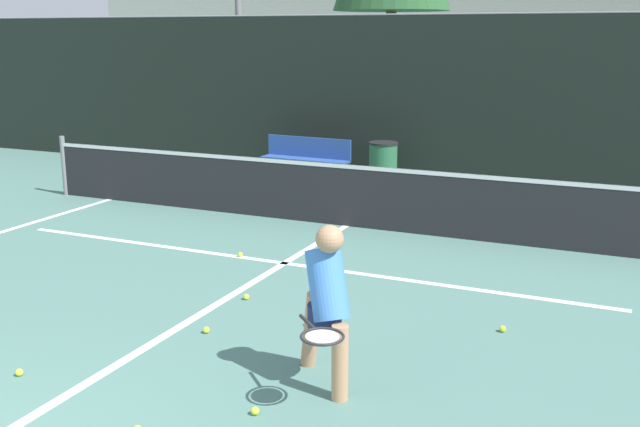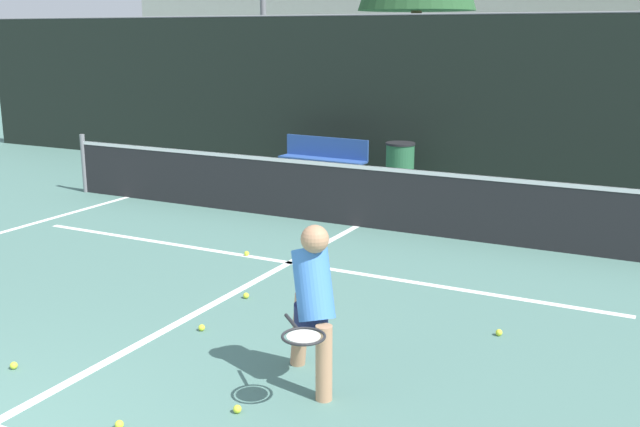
% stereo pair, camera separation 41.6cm
% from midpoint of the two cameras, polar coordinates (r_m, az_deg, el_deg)
% --- Properties ---
extents(court_service_line, '(8.25, 0.10, 0.01)m').
position_cam_midpoint_polar(court_service_line, '(9.60, -3.98, -3.80)').
color(court_service_line, white).
rests_on(court_service_line, ground).
extents(court_center_mark, '(0.10, 6.67, 0.01)m').
position_cam_midpoint_polar(court_center_mark, '(8.57, -7.95, -6.07)').
color(court_center_mark, white).
rests_on(court_center_mark, ground).
extents(net, '(11.09, 0.09, 1.07)m').
position_cam_midpoint_polar(net, '(11.28, 0.97, 1.56)').
color(net, slate).
rests_on(net, ground).
extents(fence_back, '(24.00, 0.06, 3.22)m').
position_cam_midpoint_polar(fence_back, '(14.58, 6.84, 8.55)').
color(fence_back, black).
rests_on(fence_back, ground).
extents(player_practicing, '(0.82, 1.12, 1.40)m').
position_cam_midpoint_polar(player_practicing, '(6.12, -1.48, -6.60)').
color(player_practicing, tan).
rests_on(player_practicing, ground).
extents(tennis_ball_scattered_0, '(0.07, 0.07, 0.07)m').
position_cam_midpoint_polar(tennis_ball_scattered_0, '(7.60, -2.46, -8.33)').
color(tennis_ball_scattered_0, '#D1E033').
rests_on(tennis_ball_scattered_0, ground).
extents(tennis_ball_scattered_1, '(0.07, 0.07, 0.07)m').
position_cam_midpoint_polar(tennis_ball_scattered_1, '(7.54, -10.24, -8.75)').
color(tennis_ball_scattered_1, '#D1E033').
rests_on(tennis_ball_scattered_1, ground).
extents(tennis_ball_scattered_2, '(0.07, 0.07, 0.07)m').
position_cam_midpoint_polar(tennis_ball_scattered_2, '(6.01, -7.02, -14.73)').
color(tennis_ball_scattered_2, '#D1E033').
rests_on(tennis_ball_scattered_2, ground).
extents(tennis_ball_scattered_3, '(0.07, 0.07, 0.07)m').
position_cam_midpoint_polar(tennis_ball_scattered_3, '(8.36, -7.07, -6.34)').
color(tennis_ball_scattered_3, '#D1E033').
rests_on(tennis_ball_scattered_3, ground).
extents(tennis_ball_scattered_6, '(0.07, 0.07, 0.07)m').
position_cam_midpoint_polar(tennis_ball_scattered_6, '(9.91, -7.30, -3.13)').
color(tennis_ball_scattered_6, '#D1E033').
rests_on(tennis_ball_scattered_6, ground).
extents(tennis_ball_scattered_7, '(0.07, 0.07, 0.07)m').
position_cam_midpoint_polar(tennis_ball_scattered_7, '(7.13, -23.53, -11.06)').
color(tennis_ball_scattered_7, '#D1E033').
rests_on(tennis_ball_scattered_7, ground).
extents(tennis_ball_scattered_10, '(0.07, 0.07, 0.07)m').
position_cam_midpoint_polar(tennis_ball_scattered_10, '(7.62, 12.21, -8.60)').
color(tennis_ball_scattered_10, '#D1E033').
rests_on(tennis_ball_scattered_10, ground).
extents(courtside_bench, '(1.85, 0.47, 0.86)m').
position_cam_midpoint_polar(courtside_bench, '(14.78, -1.86, 4.31)').
color(courtside_bench, '#2D519E').
rests_on(courtside_bench, ground).
extents(trash_bin, '(0.55, 0.55, 0.88)m').
position_cam_midpoint_polar(trash_bin, '(14.13, 3.98, 3.70)').
color(trash_bin, '#28603D').
rests_on(trash_bin, ground).
extents(parked_car, '(1.67, 4.45, 1.42)m').
position_cam_midpoint_polar(parked_car, '(16.63, 18.52, 5.09)').
color(parked_car, silver).
rests_on(parked_car, ground).
extents(building_far, '(36.00, 2.40, 5.47)m').
position_cam_midpoint_polar(building_far, '(28.31, 15.79, 12.89)').
color(building_far, '#B2ADA3').
rests_on(building_far, ground).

